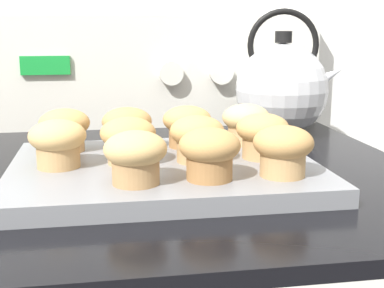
{
  "coord_description": "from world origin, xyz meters",
  "views": [
    {
      "loc": [
        -0.06,
        -0.37,
        1.13
      ],
      "look_at": [
        0.05,
        0.29,
        0.98
      ],
      "focal_mm": 50.0,
      "sensor_mm": 36.0,
      "label": 1
    }
  ],
  "objects_px": {
    "muffin_r2_c0": "(65,128)",
    "tea_kettle": "(282,88)",
    "muffin_r0_c3": "(283,149)",
    "muffin_r1_c1": "(128,139)",
    "muffin_pan": "(164,171)",
    "muffin_r2_c3": "(246,122)",
    "muffin_r1_c3": "(263,134)",
    "muffin_r0_c2": "(210,152)",
    "muffin_r1_c0": "(58,142)",
    "muffin_r0_c1": "(136,155)",
    "muffin_r2_c1": "(127,127)",
    "muffin_r2_c2": "(187,125)",
    "muffin_r1_c2": "(197,137)"
  },
  "relations": [
    {
      "from": "muffin_r0_c1",
      "to": "muffin_r2_c1",
      "type": "xyz_separation_m",
      "value": [
        -0.0,
        0.17,
        0.0
      ]
    },
    {
      "from": "muffin_r2_c0",
      "to": "muffin_r2_c3",
      "type": "xyz_separation_m",
      "value": [
        0.26,
        0.0,
        0.0
      ]
    },
    {
      "from": "muffin_r0_c1",
      "to": "muffin_r2_c2",
      "type": "relative_size",
      "value": 1.0
    },
    {
      "from": "muffin_pan",
      "to": "muffin_r0_c1",
      "type": "bearing_deg",
      "value": -115.05
    },
    {
      "from": "muffin_r0_c3",
      "to": "muffin_r1_c0",
      "type": "relative_size",
      "value": 1.0
    },
    {
      "from": "muffin_pan",
      "to": "muffin_r1_c0",
      "type": "distance_m",
      "value": 0.14
    },
    {
      "from": "muffin_r1_c0",
      "to": "muffin_r1_c2",
      "type": "height_order",
      "value": "same"
    },
    {
      "from": "muffin_pan",
      "to": "muffin_r0_c2",
      "type": "bearing_deg",
      "value": -63.67
    },
    {
      "from": "muffin_r0_c3",
      "to": "muffin_r1_c1",
      "type": "height_order",
      "value": "same"
    },
    {
      "from": "muffin_r1_c3",
      "to": "muffin_r2_c2",
      "type": "relative_size",
      "value": 1.0
    },
    {
      "from": "muffin_r1_c3",
      "to": "tea_kettle",
      "type": "relative_size",
      "value": 0.31
    },
    {
      "from": "muffin_r1_c2",
      "to": "muffin_r1_c1",
      "type": "bearing_deg",
      "value": 177.8
    },
    {
      "from": "muffin_r1_c1",
      "to": "muffin_r1_c3",
      "type": "height_order",
      "value": "same"
    },
    {
      "from": "muffin_r1_c3",
      "to": "muffin_r1_c1",
      "type": "bearing_deg",
      "value": -179.97
    },
    {
      "from": "muffin_pan",
      "to": "muffin_r1_c1",
      "type": "relative_size",
      "value": 5.52
    },
    {
      "from": "muffin_r1_c1",
      "to": "muffin_r0_c3",
      "type": "bearing_deg",
      "value": -26.54
    },
    {
      "from": "muffin_pan",
      "to": "muffin_r2_c3",
      "type": "distance_m",
      "value": 0.16
    },
    {
      "from": "muffin_pan",
      "to": "muffin_r1_c3",
      "type": "height_order",
      "value": "muffin_r1_c3"
    },
    {
      "from": "muffin_r0_c1",
      "to": "muffin_r1_c1",
      "type": "height_order",
      "value": "same"
    },
    {
      "from": "muffin_r1_c1",
      "to": "muffin_r2_c3",
      "type": "xyz_separation_m",
      "value": [
        0.18,
        0.09,
        0.0
      ]
    },
    {
      "from": "muffin_r2_c1",
      "to": "tea_kettle",
      "type": "xyz_separation_m",
      "value": [
        0.28,
        0.16,
        0.03
      ]
    },
    {
      "from": "muffin_r1_c2",
      "to": "muffin_r2_c2",
      "type": "xyz_separation_m",
      "value": [
        0.0,
        0.09,
        0.0
      ]
    },
    {
      "from": "muffin_r2_c2",
      "to": "muffin_r2_c3",
      "type": "bearing_deg",
      "value": 2.38
    },
    {
      "from": "tea_kettle",
      "to": "muffin_r0_c1",
      "type": "bearing_deg",
      "value": -130.11
    },
    {
      "from": "muffin_r2_c2",
      "to": "tea_kettle",
      "type": "height_order",
      "value": "tea_kettle"
    },
    {
      "from": "muffin_r2_c0",
      "to": "muffin_r2_c2",
      "type": "bearing_deg",
      "value": -0.31
    },
    {
      "from": "muffin_r0_c1",
      "to": "muffin_r1_c1",
      "type": "relative_size",
      "value": 1.0
    },
    {
      "from": "muffin_r2_c1",
      "to": "tea_kettle",
      "type": "bearing_deg",
      "value": 29.8
    },
    {
      "from": "muffin_r0_c2",
      "to": "muffin_r2_c1",
      "type": "height_order",
      "value": "same"
    },
    {
      "from": "muffin_r2_c0",
      "to": "tea_kettle",
      "type": "height_order",
      "value": "tea_kettle"
    },
    {
      "from": "muffin_r0_c2",
      "to": "muffin_r2_c0",
      "type": "distance_m",
      "value": 0.24
    },
    {
      "from": "muffin_r0_c3",
      "to": "muffin_r1_c2",
      "type": "xyz_separation_m",
      "value": [
        -0.09,
        0.08,
        0.0
      ]
    },
    {
      "from": "muffin_r1_c2",
      "to": "muffin_r2_c0",
      "type": "bearing_deg",
      "value": 152.86
    },
    {
      "from": "muffin_r1_c0",
      "to": "muffin_pan",
      "type": "bearing_deg",
      "value": 0.85
    },
    {
      "from": "muffin_r1_c1",
      "to": "muffin_r2_c0",
      "type": "relative_size",
      "value": 1.0
    },
    {
      "from": "muffin_r2_c3",
      "to": "tea_kettle",
      "type": "relative_size",
      "value": 0.31
    },
    {
      "from": "muffin_r1_c0",
      "to": "muffin_r2_c3",
      "type": "height_order",
      "value": "same"
    },
    {
      "from": "muffin_r1_c3",
      "to": "muffin_r2_c3",
      "type": "distance_m",
      "value": 0.09
    },
    {
      "from": "muffin_r0_c2",
      "to": "muffin_r1_c2",
      "type": "height_order",
      "value": "same"
    },
    {
      "from": "muffin_r2_c3",
      "to": "tea_kettle",
      "type": "distance_m",
      "value": 0.19
    },
    {
      "from": "muffin_r0_c2",
      "to": "muffin_pan",
      "type": "bearing_deg",
      "value": 116.33
    },
    {
      "from": "muffin_r1_c2",
      "to": "muffin_r2_c3",
      "type": "xyz_separation_m",
      "value": [
        0.09,
        0.09,
        0.0
      ]
    },
    {
      "from": "muffin_r0_c1",
      "to": "muffin_r2_c1",
      "type": "height_order",
      "value": "same"
    },
    {
      "from": "muffin_r1_c1",
      "to": "muffin_r2_c3",
      "type": "height_order",
      "value": "same"
    },
    {
      "from": "muffin_r1_c1",
      "to": "muffin_r2_c0",
      "type": "bearing_deg",
      "value": 134.68
    },
    {
      "from": "muffin_r0_c2",
      "to": "muffin_r2_c2",
      "type": "xyz_separation_m",
      "value": [
        0.0,
        0.17,
        0.0
      ]
    },
    {
      "from": "muffin_r0_c1",
      "to": "muffin_r1_c3",
      "type": "bearing_deg",
      "value": 27.71
    },
    {
      "from": "muffin_r0_c2",
      "to": "muffin_r1_c0",
      "type": "relative_size",
      "value": 1.0
    },
    {
      "from": "tea_kettle",
      "to": "muffin_r0_c3",
      "type": "bearing_deg",
      "value": -108.64
    },
    {
      "from": "muffin_r1_c0",
      "to": "muffin_r1_c3",
      "type": "distance_m",
      "value": 0.26
    }
  ]
}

